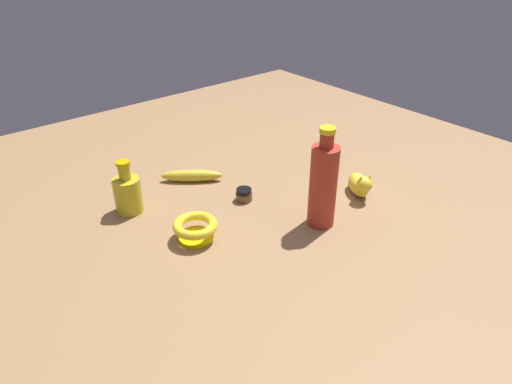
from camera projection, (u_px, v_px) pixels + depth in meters
name	position (u px, v px, depth m)	size (l,w,h in m)	color
ground	(256.00, 210.00, 1.29)	(2.00, 2.00, 0.00)	#936D47
bowl	(195.00, 228.00, 1.15)	(0.11, 0.11, 0.05)	yellow
nail_polish_jar	(244.00, 195.00, 1.32)	(0.05, 0.05, 0.04)	brown
cat_figurine	(360.00, 184.00, 1.34)	(0.12, 0.10, 0.08)	yellow
bottle_short	(128.00, 193.00, 1.25)	(0.07, 0.07, 0.15)	gold
bottle_tall	(323.00, 184.00, 1.17)	(0.07, 0.07, 0.27)	#AA3222
banana	(192.00, 176.00, 1.42)	(0.19, 0.04, 0.04)	gold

